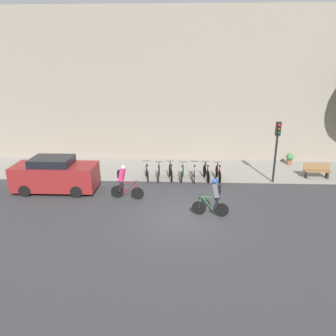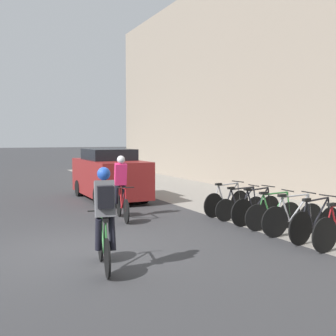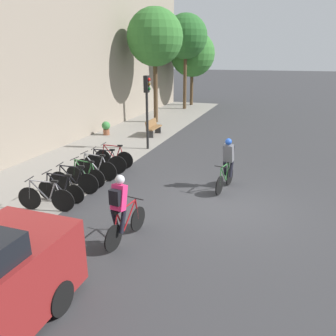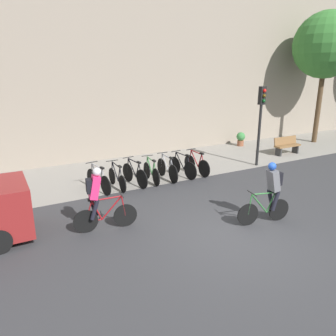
# 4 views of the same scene
# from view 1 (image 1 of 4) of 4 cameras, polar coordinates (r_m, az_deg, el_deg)

# --- Properties ---
(ground) EXTENTS (200.00, 200.00, 0.00)m
(ground) POSITION_cam_1_polar(r_m,az_deg,el_deg) (14.65, 2.49, -8.70)
(ground) COLOR #333335
(kerb_strip) EXTENTS (44.00, 4.50, 0.01)m
(kerb_strip) POSITION_cam_1_polar(r_m,az_deg,el_deg) (20.90, 2.53, -0.28)
(kerb_strip) COLOR gray
(kerb_strip) RESTS_ON ground
(building_facade) EXTENTS (44.00, 0.60, 9.95)m
(building_facade) POSITION_cam_1_polar(r_m,az_deg,el_deg) (22.43, 2.73, 13.98)
(building_facade) COLOR gray
(building_facade) RESTS_ON ground
(cyclist_pink) EXTENTS (1.70, 0.51, 1.76)m
(cyclist_pink) POSITION_cam_1_polar(r_m,az_deg,el_deg) (16.42, -7.79, -2.21)
(cyclist_pink) COLOR black
(cyclist_pink) RESTS_ON ground
(cyclist_grey) EXTENTS (1.63, 0.53, 1.76)m
(cyclist_grey) POSITION_cam_1_polar(r_m,az_deg,el_deg) (14.58, 8.11, -4.91)
(cyclist_grey) COLOR black
(cyclist_grey) RESTS_ON ground
(parked_bike_0) EXTENTS (0.49, 1.72, 0.98)m
(parked_bike_0) POSITION_cam_1_polar(r_m,az_deg,el_deg) (19.19, -3.65, -0.73)
(parked_bike_0) COLOR black
(parked_bike_0) RESTS_ON ground
(parked_bike_1) EXTENTS (0.46, 1.65, 0.94)m
(parked_bike_1) POSITION_cam_1_polar(r_m,az_deg,el_deg) (19.13, -1.59, -0.84)
(parked_bike_1) COLOR black
(parked_bike_1) RESTS_ON ground
(parked_bike_2) EXTENTS (0.46, 1.72, 0.99)m
(parked_bike_2) POSITION_cam_1_polar(r_m,az_deg,el_deg) (19.09, 0.48, -0.77)
(parked_bike_2) COLOR black
(parked_bike_2) RESTS_ON ground
(parked_bike_3) EXTENTS (0.46, 1.61, 0.96)m
(parked_bike_3) POSITION_cam_1_polar(r_m,az_deg,el_deg) (19.09, 2.55, -0.86)
(parked_bike_3) COLOR black
(parked_bike_3) RESTS_ON ground
(parked_bike_4) EXTENTS (0.46, 1.75, 0.99)m
(parked_bike_4) POSITION_cam_1_polar(r_m,az_deg,el_deg) (19.09, 4.62, -0.83)
(parked_bike_4) COLOR black
(parked_bike_4) RESTS_ON ground
(parked_bike_5) EXTENTS (0.46, 1.70, 0.99)m
(parked_bike_5) POSITION_cam_1_polar(r_m,az_deg,el_deg) (19.13, 6.69, -0.85)
(parked_bike_5) COLOR black
(parked_bike_5) RESTS_ON ground
(parked_bike_6) EXTENTS (0.46, 1.67, 0.99)m
(parked_bike_6) POSITION_cam_1_polar(r_m,az_deg,el_deg) (19.20, 8.75, -0.89)
(parked_bike_6) COLOR black
(parked_bike_6) RESTS_ON ground
(traffic_light_pole) EXTENTS (0.26, 0.30, 3.47)m
(traffic_light_pole) POSITION_cam_1_polar(r_m,az_deg,el_deg) (19.05, 18.46, 4.49)
(traffic_light_pole) COLOR black
(traffic_light_pole) RESTS_ON ground
(bench) EXTENTS (1.51, 0.44, 0.89)m
(bench) POSITION_cam_1_polar(r_m,az_deg,el_deg) (21.19, 24.51, -0.39)
(bench) COLOR brown
(bench) RESTS_ON ground
(parked_car) EXTENTS (4.30, 1.84, 1.85)m
(parked_car) POSITION_cam_1_polar(r_m,az_deg,el_deg) (18.22, -19.04, -1.15)
(parked_car) COLOR maroon
(parked_car) RESTS_ON ground
(potted_plant) EXTENTS (0.48, 0.48, 0.78)m
(potted_plant) POSITION_cam_1_polar(r_m,az_deg,el_deg) (23.25, 20.42, 1.61)
(potted_plant) COLOR brown
(potted_plant) RESTS_ON ground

